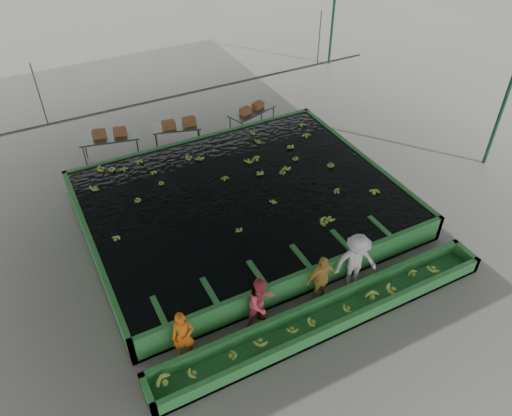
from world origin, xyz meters
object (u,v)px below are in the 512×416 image
sorting_trough (327,316)px  flotation_tank (242,204)px  worker_c (321,279)px  worker_d (356,262)px  worker_b (261,303)px  packing_table_right (252,120)px  packing_table_mid (177,136)px  box_stack_left (110,136)px  box_stack_right (252,111)px  box_stack_mid (179,126)px  worker_a (183,336)px  packing_table_left (111,148)px

sorting_trough → flotation_tank: bearing=90.0°
worker_c → worker_d: worker_d is taller
worker_b → worker_c: size_ratio=1.04×
sorting_trough → worker_d: (1.41, 0.80, 0.68)m
worker_d → packing_table_right: (1.44, 9.14, -0.47)m
worker_b → packing_table_mid: bearing=70.9°
packing_table_mid → sorting_trough: bearing=-88.0°
worker_d → box_stack_left: bearing=132.1°
packing_table_right → worker_b: bearing=-115.8°
flotation_tank → worker_d: (1.41, -4.30, 0.48)m
worker_b → packing_table_right: bearing=52.4°
flotation_tank → box_stack_right: 5.60m
sorting_trough → worker_c: (0.27, 0.80, 0.54)m
box_stack_mid → box_stack_left: bearing=173.3°
box_stack_right → packing_table_mid: bearing=173.6°
flotation_tank → worker_c: worker_c is taller
sorting_trough → worker_a: (-3.72, 0.80, 0.51)m
box_stack_mid → box_stack_right: (3.08, -0.31, 0.07)m
worker_d → box_stack_mid: (-1.66, 9.41, -0.07)m
worker_b → packing_table_right: worker_b is taller
worker_c → packing_table_mid: worker_c is taller
sorting_trough → worker_d: worker_d is taller
worker_a → packing_table_left: worker_a is taller
box_stack_left → worker_d: bearing=-66.0°
worker_c → packing_table_mid: bearing=92.3°
sorting_trough → packing_table_left: bearing=105.8°
flotation_tank → worker_a: worker_a is taller
box_stack_left → worker_a: bearing=-94.7°
box_stack_left → sorting_trough: bearing=-74.5°
worker_d → packing_table_left: size_ratio=0.85×
box_stack_left → worker_c: bearing=-71.9°
worker_b → packing_table_left: bearing=86.4°
worker_b → worker_c: 1.85m
packing_table_left → packing_table_right: packing_table_left is taller
sorting_trough → worker_c: worker_c is taller
worker_d → packing_table_left: 10.63m
worker_a → box_stack_left: (0.80, 9.72, 0.23)m
box_stack_mid → sorting_trough: bearing=-88.6°
box_stack_left → box_stack_mid: size_ratio=0.94×
box_stack_left → box_stack_right: (5.74, -0.62, -0.07)m
flotation_tank → worker_c: size_ratio=6.30×
packing_table_mid → box_stack_right: bearing=-6.4°
box_stack_right → worker_a: bearing=-125.7°
packing_table_mid → packing_table_left: bearing=175.1°
packing_table_left → packing_table_right: 5.84m
worker_c → worker_d: (1.14, 0.00, 0.14)m
worker_c → worker_a: bearing=178.5°
worker_a → packing_table_right: (6.57, 9.14, -0.30)m
packing_table_right → box_stack_left: bearing=174.3°
sorting_trough → worker_a: size_ratio=6.56×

